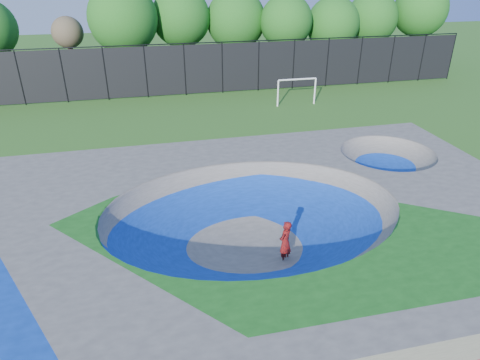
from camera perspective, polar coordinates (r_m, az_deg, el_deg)
The scene contains 7 objects.
ground at distance 16.32m, azimuth 1.60°, elevation -8.17°, with size 120.00×120.00×0.00m, color #2B5F1A.
skate_deck at distance 15.90m, azimuth 1.63°, elevation -5.95°, with size 22.00×14.00×1.50m, color gray.
skater at distance 14.93m, azimuth 6.05°, elevation -8.23°, with size 0.59×0.39×1.63m, color red.
skateboard at distance 15.39m, azimuth 5.90°, elevation -10.64°, with size 0.78×0.22×0.05m, color black.
soccer_goal at distance 32.34m, azimuth 7.59°, elevation 12.22°, with size 3.00×0.12×1.98m.
fence at distance 34.87m, azimuth -7.38°, elevation 14.51°, with size 48.09×0.09×4.04m.
treeline at distance 39.52m, azimuth -7.69°, elevation 20.25°, with size 53.08×7.11×8.30m.
Camera 1 is at (-3.49, -12.93, 9.32)m, focal length 32.00 mm.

